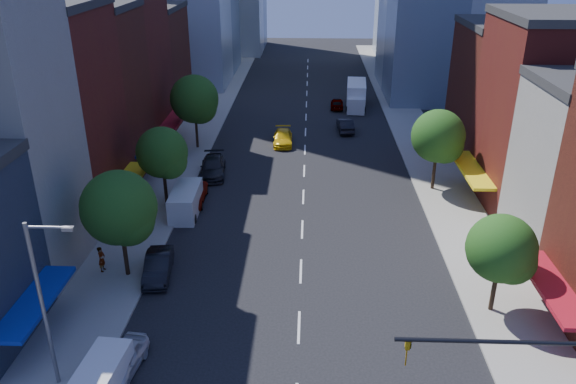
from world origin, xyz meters
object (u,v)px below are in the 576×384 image
(cargo_van_far, at_px, (186,202))
(traffic_car_far, at_px, (337,103))
(parked_car_second, at_px, (158,266))
(pedestrian_far, at_px, (128,224))
(box_truck, at_px, (356,96))
(parked_car_third, at_px, (191,195))
(parked_car_front, at_px, (123,361))
(parked_car_rear, at_px, (213,167))
(traffic_car_oncoming, at_px, (345,125))
(taxi, at_px, (283,138))
(pedestrian_near, at_px, (102,259))

(cargo_van_far, relative_size, traffic_car_far, 1.27)
(parked_car_second, height_order, pedestrian_far, pedestrian_far)
(box_truck, height_order, pedestrian_far, box_truck)
(parked_car_third, bearing_deg, parked_car_second, -91.79)
(parked_car_front, distance_m, parked_car_rear, 26.65)
(traffic_car_far, distance_m, box_truck, 2.77)
(parked_car_third, xyz_separation_m, cargo_van_far, (0.00, -2.16, 0.37))
(traffic_car_oncoming, height_order, traffic_car_far, traffic_car_oncoming)
(parked_car_front, relative_size, pedestrian_far, 2.44)
(parked_car_second, height_order, parked_car_rear, parked_car_rear)
(parked_car_front, height_order, cargo_van_far, cargo_van_far)
(parked_car_front, bearing_deg, parked_car_third, 98.00)
(parked_car_rear, distance_m, traffic_car_far, 26.65)
(parked_car_rear, distance_m, taxi, 10.99)
(parked_car_front, xyz_separation_m, parked_car_second, (-0.43, 9.05, 0.07))
(box_truck, bearing_deg, traffic_car_far, -159.28)
(parked_car_rear, xyz_separation_m, taxi, (6.20, 9.08, -0.09))
(pedestrian_near, bearing_deg, parked_car_rear, -10.50)
(taxi, height_order, box_truck, box_truck)
(taxi, distance_m, traffic_car_far, 15.76)
(parked_car_third, xyz_separation_m, taxi, (7.06, 15.29, 0.01))
(parked_car_front, bearing_deg, traffic_car_far, 82.02)
(parked_car_rear, distance_m, pedestrian_far, 12.97)
(pedestrian_far, bearing_deg, traffic_car_oncoming, 131.97)
(traffic_car_oncoming, distance_m, pedestrian_far, 31.42)
(parked_car_third, height_order, cargo_van_far, cargo_van_far)
(traffic_car_far, relative_size, box_truck, 0.50)
(box_truck, xyz_separation_m, pedestrian_near, (-19.85, -41.52, -0.49))
(pedestrian_far, bearing_deg, pedestrian_near, -16.12)
(parked_car_third, xyz_separation_m, traffic_car_far, (13.54, 29.66, -0.02))
(parked_car_third, height_order, traffic_car_far, parked_car_third)
(box_truck, relative_size, pedestrian_near, 4.58)
(traffic_car_oncoming, bearing_deg, pedestrian_far, 51.33)
(parked_car_front, distance_m, taxi, 36.33)
(parked_car_second, relative_size, parked_car_third, 0.90)
(parked_car_front, xyz_separation_m, pedestrian_near, (-4.27, 9.32, 0.36))
(parked_car_front, height_order, box_truck, box_truck)
(traffic_car_far, bearing_deg, parked_car_rear, 64.05)
(taxi, relative_size, pedestrian_near, 2.79)
(box_truck, bearing_deg, parked_car_third, -113.74)
(parked_car_rear, bearing_deg, taxi, 49.58)
(parked_car_third, relative_size, traffic_car_oncoming, 1.11)
(pedestrian_near, distance_m, pedestrian_far, 5.14)
(cargo_van_far, relative_size, box_truck, 0.63)
(parked_car_third, xyz_separation_m, parked_car_rear, (0.87, 6.21, 0.10))
(parked_car_second, distance_m, parked_car_third, 11.38)
(parked_car_third, relative_size, cargo_van_far, 0.99)
(pedestrian_near, relative_size, pedestrian_far, 1.08)
(traffic_car_oncoming, bearing_deg, parked_car_rear, 41.72)
(parked_car_second, height_order, cargo_van_far, cargo_van_far)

